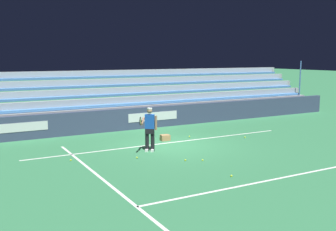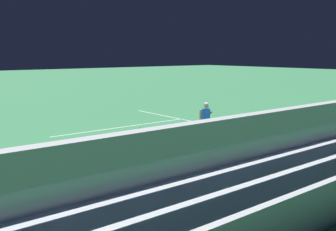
{
  "view_description": "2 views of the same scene",
  "coord_description": "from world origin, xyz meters",
  "px_view_note": "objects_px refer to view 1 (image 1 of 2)",
  "views": [
    {
      "loc": [
        7.91,
        14.0,
        3.69
      ],
      "look_at": [
        0.42,
        0.39,
        1.35
      ],
      "focal_mm": 42.0,
      "sensor_mm": 36.0,
      "label": 1
    },
    {
      "loc": [
        -11.16,
        -12.25,
        3.97
      ],
      "look_at": [
        -0.24,
        1.32,
        1.18
      ],
      "focal_mm": 42.0,
      "sensor_mm": 36.0,
      "label": 2
    }
  ],
  "objects_px": {
    "ball_box_cardboard": "(165,138)",
    "tennis_ball_far_left": "(231,176)",
    "tennis_ball_stray_back": "(185,160)",
    "tennis_ball_near_player": "(137,158)",
    "tennis_ball_far_right": "(71,160)",
    "tennis_player": "(149,129)",
    "tennis_ball_midcourt": "(189,137)",
    "tennis_ball_by_box": "(203,160)",
    "tennis_ball_on_baseline": "(245,137)"
  },
  "relations": [
    {
      "from": "ball_box_cardboard",
      "to": "tennis_ball_far_left",
      "type": "bearing_deg",
      "value": 82.63
    },
    {
      "from": "tennis_ball_by_box",
      "to": "tennis_ball_near_player",
      "type": "xyz_separation_m",
      "value": [
        1.91,
        -1.45,
        0.0
      ]
    },
    {
      "from": "tennis_player",
      "to": "tennis_ball_midcourt",
      "type": "distance_m",
      "value": 3.29
    },
    {
      "from": "ball_box_cardboard",
      "to": "tennis_ball_on_baseline",
      "type": "distance_m",
      "value": 3.7
    },
    {
      "from": "tennis_ball_midcourt",
      "to": "tennis_ball_near_player",
      "type": "bearing_deg",
      "value": 32.04
    },
    {
      "from": "tennis_player",
      "to": "tennis_ball_by_box",
      "type": "relative_size",
      "value": 25.98
    },
    {
      "from": "tennis_ball_stray_back",
      "to": "tennis_ball_near_player",
      "type": "xyz_separation_m",
      "value": [
        1.37,
        -1.15,
        0.0
      ]
    },
    {
      "from": "tennis_ball_on_baseline",
      "to": "tennis_ball_near_player",
      "type": "bearing_deg",
      "value": 9.33
    },
    {
      "from": "tennis_ball_far_right",
      "to": "tennis_ball_midcourt",
      "type": "xyz_separation_m",
      "value": [
        -5.91,
        -1.48,
        0.0
      ]
    },
    {
      "from": "ball_box_cardboard",
      "to": "tennis_ball_far_right",
      "type": "distance_m",
      "value": 4.8
    },
    {
      "from": "ball_box_cardboard",
      "to": "tennis_ball_near_player",
      "type": "relative_size",
      "value": 6.06
    },
    {
      "from": "ball_box_cardboard",
      "to": "tennis_ball_far_right",
      "type": "bearing_deg",
      "value": 17.01
    },
    {
      "from": "tennis_ball_stray_back",
      "to": "tennis_ball_midcourt",
      "type": "relative_size",
      "value": 1.0
    },
    {
      "from": "tennis_ball_on_baseline",
      "to": "tennis_ball_by_box",
      "type": "distance_m",
      "value": 4.62
    },
    {
      "from": "tennis_ball_midcourt",
      "to": "tennis_ball_far_left",
      "type": "distance_m",
      "value": 6.11
    },
    {
      "from": "tennis_ball_near_player",
      "to": "tennis_ball_far_left",
      "type": "distance_m",
      "value": 3.81
    },
    {
      "from": "tennis_ball_near_player",
      "to": "tennis_ball_far_left",
      "type": "height_order",
      "value": "same"
    },
    {
      "from": "tennis_ball_far_right",
      "to": "tennis_ball_midcourt",
      "type": "height_order",
      "value": "same"
    },
    {
      "from": "tennis_ball_stray_back",
      "to": "tennis_ball_by_box",
      "type": "distance_m",
      "value": 0.62
    },
    {
      "from": "ball_box_cardboard",
      "to": "tennis_ball_stray_back",
      "type": "bearing_deg",
      "value": 73.36
    },
    {
      "from": "tennis_player",
      "to": "tennis_ball_midcourt",
      "type": "height_order",
      "value": "tennis_player"
    },
    {
      "from": "tennis_ball_on_baseline",
      "to": "tennis_ball_far_left",
      "type": "height_order",
      "value": "same"
    },
    {
      "from": "tennis_player",
      "to": "tennis_ball_on_baseline",
      "type": "bearing_deg",
      "value": -178.2
    },
    {
      "from": "tennis_player",
      "to": "ball_box_cardboard",
      "type": "height_order",
      "value": "tennis_player"
    },
    {
      "from": "tennis_ball_on_baseline",
      "to": "tennis_ball_stray_back",
      "type": "bearing_deg",
      "value": 25.21
    },
    {
      "from": "tennis_ball_on_baseline",
      "to": "tennis_ball_far_right",
      "type": "relative_size",
      "value": 1.0
    },
    {
      "from": "tennis_ball_far_right",
      "to": "tennis_ball_on_baseline",
      "type": "bearing_deg",
      "value": -179.08
    },
    {
      "from": "tennis_ball_on_baseline",
      "to": "tennis_ball_far_left",
      "type": "relative_size",
      "value": 1.0
    },
    {
      "from": "ball_box_cardboard",
      "to": "tennis_ball_on_baseline",
      "type": "height_order",
      "value": "ball_box_cardboard"
    },
    {
      "from": "tennis_ball_stray_back",
      "to": "tennis_player",
      "type": "bearing_deg",
      "value": -76.93
    },
    {
      "from": "ball_box_cardboard",
      "to": "tennis_ball_midcourt",
      "type": "relative_size",
      "value": 6.06
    },
    {
      "from": "tennis_ball_far_right",
      "to": "tennis_ball_far_left",
      "type": "relative_size",
      "value": 1.0
    },
    {
      "from": "ball_box_cardboard",
      "to": "tennis_ball_far_right",
      "type": "height_order",
      "value": "ball_box_cardboard"
    },
    {
      "from": "tennis_ball_far_right",
      "to": "tennis_player",
      "type": "bearing_deg",
      "value": 179.52
    },
    {
      "from": "tennis_player",
      "to": "ball_box_cardboard",
      "type": "bearing_deg",
      "value": -135.72
    },
    {
      "from": "tennis_ball_far_left",
      "to": "tennis_ball_stray_back",
      "type": "bearing_deg",
      "value": -83.05
    },
    {
      "from": "tennis_player",
      "to": "tennis_ball_far_right",
      "type": "height_order",
      "value": "tennis_player"
    },
    {
      "from": "tennis_ball_far_left",
      "to": "tennis_ball_near_player",
      "type": "bearing_deg",
      "value": -64.36
    },
    {
      "from": "tennis_ball_stray_back",
      "to": "tennis_ball_near_player",
      "type": "distance_m",
      "value": 1.79
    },
    {
      "from": "tennis_ball_near_player",
      "to": "tennis_ball_far_right",
      "type": "bearing_deg",
      "value": -20.67
    },
    {
      "from": "tennis_ball_stray_back",
      "to": "tennis_ball_midcourt",
      "type": "xyz_separation_m",
      "value": [
        -2.33,
        -3.47,
        0.0
      ]
    },
    {
      "from": "tennis_ball_on_baseline",
      "to": "tennis_ball_midcourt",
      "type": "distance_m",
      "value": 2.54
    },
    {
      "from": "tennis_ball_far_right",
      "to": "tennis_ball_near_player",
      "type": "bearing_deg",
      "value": 159.33
    },
    {
      "from": "tennis_ball_by_box",
      "to": "tennis_ball_far_right",
      "type": "height_order",
      "value": "same"
    },
    {
      "from": "tennis_ball_stray_back",
      "to": "tennis_ball_by_box",
      "type": "height_order",
      "value": "same"
    },
    {
      "from": "ball_box_cardboard",
      "to": "tennis_ball_stray_back",
      "type": "distance_m",
      "value": 3.54
    },
    {
      "from": "ball_box_cardboard",
      "to": "tennis_ball_near_player",
      "type": "height_order",
      "value": "ball_box_cardboard"
    },
    {
      "from": "ball_box_cardboard",
      "to": "tennis_ball_far_left",
      "type": "height_order",
      "value": "ball_box_cardboard"
    },
    {
      "from": "tennis_ball_far_left",
      "to": "tennis_player",
      "type": "bearing_deg",
      "value": -80.2
    },
    {
      "from": "ball_box_cardboard",
      "to": "tennis_ball_stray_back",
      "type": "height_order",
      "value": "ball_box_cardboard"
    }
  ]
}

